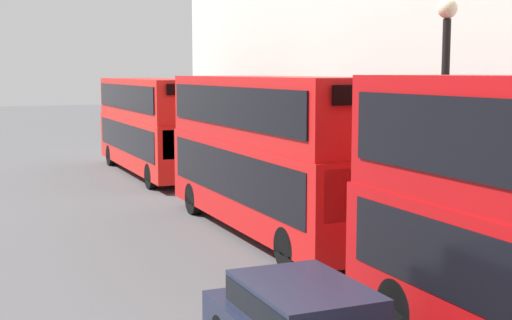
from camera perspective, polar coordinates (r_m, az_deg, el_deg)
name	(u,v)px	position (r m, az deg, el deg)	size (l,w,h in m)	color
bus_second_in_queue	(271,148)	(19.72, 1.21, 0.97)	(2.59, 10.18, 4.39)	red
bus_third_in_queue	(153,122)	(31.65, -8.22, 3.03)	(2.59, 10.83, 4.22)	red
street_lamp	(444,104)	(16.47, 14.83, 4.36)	(0.44, 0.44, 6.11)	black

